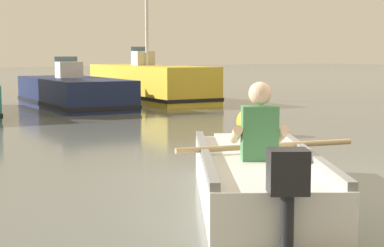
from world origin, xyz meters
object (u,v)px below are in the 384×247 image
Objects in this scene: rowboat_with_person at (256,175)px; moored_boat_yellow at (149,84)px; mooring_buoy at (251,122)px; moored_boat_navy at (74,93)px.

moored_boat_yellow is at bearing 64.79° from rowboat_with_person.
moored_boat_yellow is at bearing 72.22° from mooring_buoy.
mooring_buoy is (2.98, 3.74, 0.00)m from rowboat_with_person.
moored_boat_yellow is 11.96× the size of mooring_buoy.
moored_boat_navy is at bearing 76.05° from rowboat_with_person.
mooring_buoy is at bearing 51.44° from rowboat_with_person.
moored_boat_yellow is 8.56m from mooring_buoy.
moored_boat_yellow is at bearing 16.60° from moored_boat_navy.
rowboat_with_person is at bearing -128.56° from mooring_buoy.
moored_boat_navy is 0.81× the size of moored_boat_yellow.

